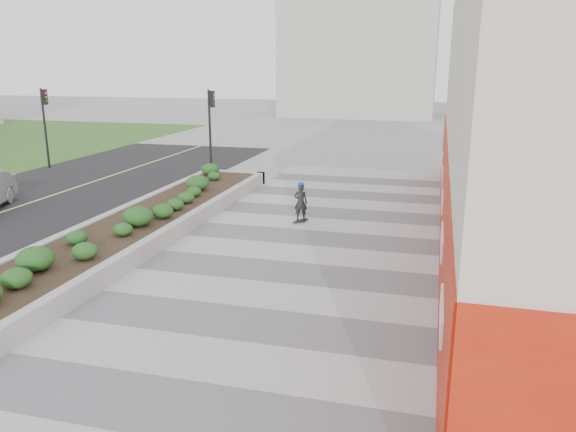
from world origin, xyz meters
name	(u,v)px	position (x,y,z in m)	size (l,w,h in m)	color
ground	(215,366)	(0.00, 0.00, 0.00)	(160.00, 160.00, 0.00)	gray
walkway	(263,301)	(0.00, 3.00, 0.01)	(8.00, 36.00, 0.01)	#A8A8AD
building	(559,115)	(6.98, 8.98, 3.98)	(6.04, 24.08, 8.00)	beige
planter	(138,223)	(-5.50, 7.00, 0.42)	(3.00, 18.00, 0.90)	#9E9EA0
traffic_signal_near	(211,119)	(-7.23, 17.50, 2.76)	(0.33, 0.28, 4.20)	black
traffic_signal_far	(45,116)	(-16.43, 17.00, 2.76)	(0.33, 0.28, 4.20)	black
distant_bldg_north_l	(362,21)	(-5.00, 55.00, 10.00)	(16.00, 12.00, 20.00)	#ADAAA3
distant_bldg_north_r	(558,0)	(15.00, 60.00, 12.00)	(14.00, 10.00, 24.00)	#ADAAA3
manhole_cover	(284,304)	(0.50, 3.00, 0.00)	(0.44, 0.44, 0.01)	#595654
skateboarder	(301,202)	(-0.79, 9.90, 0.74)	(0.49, 0.74, 1.46)	beige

